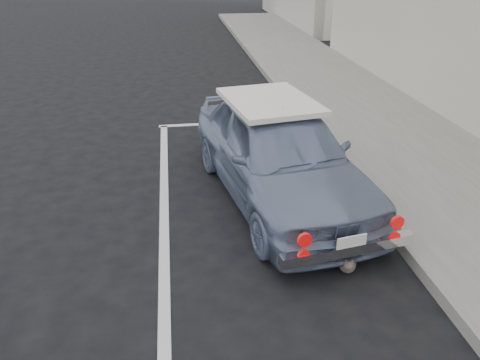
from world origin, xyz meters
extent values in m
cube|color=silver|center=(0.50, 6.50, 0.00)|extent=(3.00, 0.12, 0.01)
cube|color=silver|center=(-0.90, 3.00, 0.00)|extent=(0.12, 7.00, 0.01)
imported|color=#7484A5|center=(0.69, 3.37, 0.68)|extent=(2.23, 4.17, 1.35)
cube|color=white|center=(0.63, 3.76, 1.28)|extent=(1.35, 1.67, 0.07)
cube|color=silver|center=(1.01, 1.47, 0.38)|extent=(1.51, 0.37, 0.12)
cube|color=white|center=(1.02, 1.42, 0.48)|extent=(0.33, 0.07, 0.17)
cylinder|color=red|center=(0.50, 1.35, 0.62)|extent=(0.15, 0.06, 0.15)
cylinder|color=red|center=(1.54, 1.52, 0.62)|extent=(0.15, 0.06, 0.15)
cylinder|color=red|center=(0.50, 1.35, 0.44)|extent=(0.12, 0.06, 0.12)
cylinder|color=red|center=(1.54, 1.52, 0.44)|extent=(0.12, 0.06, 0.12)
ellipsoid|color=#6E6154|center=(1.08, 1.61, 0.10)|extent=(0.27, 0.35, 0.19)
sphere|color=#6E6154|center=(1.05, 1.48, 0.16)|extent=(0.12, 0.12, 0.12)
cone|color=#6E6154|center=(1.02, 1.49, 0.22)|extent=(0.04, 0.04, 0.05)
cone|color=#6E6154|center=(1.08, 1.47, 0.22)|extent=(0.04, 0.04, 0.05)
cylinder|color=#6E6154|center=(1.17, 1.75, 0.04)|extent=(0.05, 0.20, 0.03)
camera|label=1|loc=(-0.67, -2.33, 3.19)|focal=35.00mm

